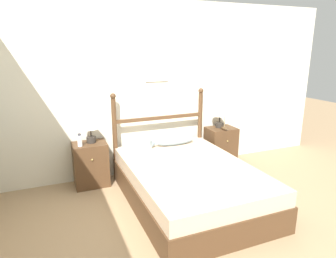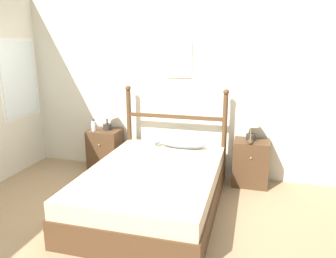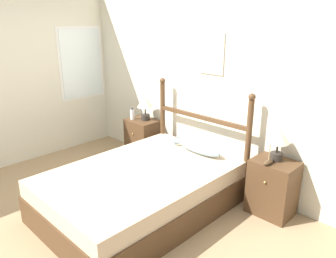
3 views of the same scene
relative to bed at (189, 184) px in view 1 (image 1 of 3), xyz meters
The scene contains 11 objects.
ground_plane 0.61m from the bed, 106.44° to the right, with size 16.00×16.00×0.00m, color #9E7F5B.
wall_back 1.59m from the bed, 97.51° to the left, with size 6.40×0.08×2.55m.
bed is the anchor object (origin of this frame).
headboard 1.11m from the bed, 90.00° to the left, with size 1.45×0.08×1.28m.
nightstand_left 1.43m from the bed, 137.88° to the left, with size 0.46×0.38×0.62m.
nightstand_right 1.43m from the bed, 42.12° to the left, with size 0.46×0.38×0.62m.
table_lamp_left 1.55m from the bed, 136.01° to the left, with size 0.23×0.23×0.36m.
table_lamp_right 1.57m from the bed, 43.80° to the left, with size 0.23×0.23×0.36m.
bottle 1.54m from the bed, 143.60° to the left, with size 0.06×0.06×0.18m.
model_boat 1.39m from the bed, 39.09° to the left, with size 0.06×0.17×0.23m.
fish_pillow 0.87m from the bed, 80.65° to the left, with size 0.67×0.15×0.13m.
Camera 1 is at (-1.39, -2.51, 1.89)m, focal length 32.00 mm.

